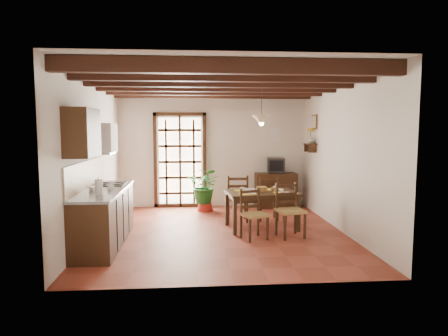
{
  "coord_description": "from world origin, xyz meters",
  "views": [
    {
      "loc": [
        -0.5,
        -7.18,
        1.92
      ],
      "look_at": [
        0.1,
        0.4,
        1.15
      ],
      "focal_mm": 32.0,
      "sensor_mm": 36.0,
      "label": 1
    }
  ],
  "objects": [
    {
      "name": "ground_plane",
      "position": [
        0.0,
        0.0,
        0.0
      ],
      "size": [
        5.0,
        5.0,
        0.0
      ],
      "primitive_type": "plane",
      "color": "maroon"
    },
    {
      "name": "counter_items",
      "position": [
        -1.95,
        -0.51,
        0.96
      ],
      "size": [
        0.5,
        1.43,
        0.25
      ],
      "color": "black",
      "rests_on": "kitchen_counter"
    },
    {
      "name": "french_door",
      "position": [
        -0.8,
        2.45,
        1.18
      ],
      "size": [
        1.26,
        0.11,
        2.32
      ],
      "color": "white",
      "rests_on": "ground_plane"
    },
    {
      "name": "table_bowl",
      "position": [
        0.57,
        0.24,
        0.74
      ],
      "size": [
        0.24,
        0.24,
        0.05
      ],
      "primitive_type": "imported",
      "rotation": [
        0.0,
        0.0,
        -0.14
      ],
      "color": "white",
      "rests_on": "dining_table"
    },
    {
      "name": "room_shell",
      "position": [
        0.0,
        0.0,
        1.82
      ],
      "size": [
        4.52,
        5.02,
        2.81
      ],
      "color": "silver",
      "rests_on": "ground_plane"
    },
    {
      "name": "plant_pot",
      "position": [
        -0.22,
        1.91,
        0.11
      ],
      "size": [
        0.37,
        0.37,
        0.23
      ],
      "primitive_type": "cone",
      "color": "maroon",
      "rests_on": "ground_plane"
    },
    {
      "name": "range_hood",
      "position": [
        -2.05,
        -0.05,
        1.73
      ],
      "size": [
        0.38,
        0.6,
        0.54
      ],
      "color": "white",
      "rests_on": "room_shell"
    },
    {
      "name": "fuse_box",
      "position": [
        1.5,
        2.48,
        1.75
      ],
      "size": [
        0.25,
        0.03,
        0.32
      ],
      "primitive_type": "cube",
      "color": "white",
      "rests_on": "room_shell"
    },
    {
      "name": "chair_near_left",
      "position": [
        0.55,
        -0.48,
        0.27
      ],
      "size": [
        0.51,
        0.49,
        0.86
      ],
      "rotation": [
        0.0,
        0.0,
        0.35
      ],
      "color": "#9E8043",
      "rests_on": "ground_plane"
    },
    {
      "name": "upper_cabinet",
      "position": [
        -2.08,
        -1.3,
        1.85
      ],
      "size": [
        0.35,
        0.8,
        0.7
      ],
      "primitive_type": "cube",
      "color": "black",
      "rests_on": "room_shell"
    },
    {
      "name": "potted_plant",
      "position": [
        -0.22,
        1.91,
        0.57
      ],
      "size": [
        2.33,
        2.16,
        2.12
      ],
      "primitive_type": "imported",
      "rotation": [
        0.0,
        0.0,
        -0.33
      ],
      "color": "#144C19",
      "rests_on": "ground_plane"
    },
    {
      "name": "shelf_flowers",
      "position": [
        2.14,
        1.6,
        1.86
      ],
      "size": [
        0.14,
        0.14,
        0.36
      ],
      "color": "yellow",
      "rests_on": "shelf_vase"
    },
    {
      "name": "chair_near_right",
      "position": [
        1.2,
        -0.41,
        0.3
      ],
      "size": [
        0.52,
        0.5,
        0.95
      ],
      "rotation": [
        0.0,
        0.0,
        0.23
      ],
      "color": "#9E8043",
      "rests_on": "ground_plane"
    },
    {
      "name": "dining_table",
      "position": [
        0.8,
        0.22,
        0.62
      ],
      "size": [
        1.39,
        0.98,
        0.71
      ],
      "rotation": [
        0.0,
        0.0,
        0.11
      ],
      "color": "#311F10",
      "rests_on": "ground_plane"
    },
    {
      "name": "ceiling_beams",
      "position": [
        0.0,
        0.0,
        2.69
      ],
      "size": [
        4.5,
        4.34,
        0.2
      ],
      "color": "black",
      "rests_on": "room_shell"
    },
    {
      "name": "kitchen_counter",
      "position": [
        -1.96,
        -0.6,
        0.47
      ],
      "size": [
        0.64,
        2.25,
        1.38
      ],
      "color": "black",
      "rests_on": "ground_plane"
    },
    {
      "name": "crt_tv",
      "position": [
        1.5,
        2.22,
        1.02
      ],
      "size": [
        0.45,
        0.42,
        0.34
      ],
      "rotation": [
        0.0,
        0.0,
        -0.13
      ],
      "color": "black",
      "rests_on": "sideboard"
    },
    {
      "name": "shelf_vase",
      "position": [
        2.14,
        1.6,
        1.65
      ],
      "size": [
        0.15,
        0.15,
        0.15
      ],
      "primitive_type": "imported",
      "color": "#B2BFB2",
      "rests_on": "wall_shelf"
    },
    {
      "name": "chair_far_right",
      "position": [
        1.06,
        0.92,
        0.29
      ],
      "size": [
        0.43,
        0.41,
        0.91
      ],
      "rotation": [
        0.0,
        0.0,
        3.16
      ],
      "color": "#9E8043",
      "rests_on": "ground_plane"
    },
    {
      "name": "sideboard",
      "position": [
        1.5,
        2.23,
        0.42
      ],
      "size": [
        0.99,
        0.46,
        0.83
      ],
      "primitive_type": "cube",
      "rotation": [
        0.0,
        0.0,
        -0.01
      ],
      "color": "black",
      "rests_on": "ground_plane"
    },
    {
      "name": "table_setting",
      "position": [
        0.8,
        0.22,
        0.7
      ],
      "size": [
        0.95,
        0.64,
        0.09
      ],
      "rotation": [
        0.0,
        0.0,
        0.11
      ],
      "color": "yellow",
      "rests_on": "dining_table"
    },
    {
      "name": "chair_far_left",
      "position": [
        0.4,
        0.85,
        0.3
      ],
      "size": [
        0.45,
        0.43,
        0.96
      ],
      "rotation": [
        0.0,
        0.0,
        3.13
      ],
      "color": "#9E8043",
      "rests_on": "ground_plane"
    },
    {
      "name": "framed_picture",
      "position": [
        2.22,
        1.6,
        2.05
      ],
      "size": [
        0.03,
        0.32,
        0.32
      ],
      "color": "brown",
      "rests_on": "room_shell"
    },
    {
      "name": "pendant_lamp",
      "position": [
        0.8,
        0.32,
        2.08
      ],
      "size": [
        0.36,
        0.36,
        0.84
      ],
      "color": "black",
      "rests_on": "room_shell"
    },
    {
      "name": "wall_shelf",
      "position": [
        2.14,
        1.6,
        1.51
      ],
      "size": [
        0.2,
        0.42,
        0.2
      ],
      "color": "black",
      "rests_on": "room_shell"
    }
  ]
}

